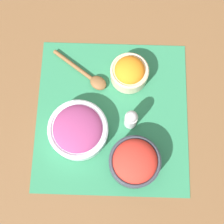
% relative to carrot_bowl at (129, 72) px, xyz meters
% --- Properties ---
extents(ground_plane, '(3.00, 3.00, 0.00)m').
position_rel_carrot_bowl_xyz_m(ground_plane, '(0.12, -0.05, -0.04)').
color(ground_plane, brown).
extents(placemat, '(0.45, 0.43, 0.00)m').
position_rel_carrot_bowl_xyz_m(placemat, '(0.12, -0.05, -0.04)').
color(placemat, '#2D7A51').
rests_on(placemat, ground_plane).
extents(carrot_bowl, '(0.11, 0.11, 0.07)m').
position_rel_carrot_bowl_xyz_m(carrot_bowl, '(0.00, 0.00, 0.00)').
color(carrot_bowl, beige).
rests_on(carrot_bowl, placemat).
extents(onion_bowl, '(0.17, 0.17, 0.07)m').
position_rel_carrot_bowl_xyz_m(onion_bowl, '(0.17, -0.14, -0.00)').
color(onion_bowl, silver).
rests_on(onion_bowl, placemat).
extents(tomato_bowl, '(0.14, 0.14, 0.09)m').
position_rel_carrot_bowl_xyz_m(tomato_bowl, '(0.26, 0.02, 0.01)').
color(tomato_bowl, '#333842').
rests_on(tomato_bowl, placemat).
extents(wooden_spoon, '(0.14, 0.17, 0.02)m').
position_rel_carrot_bowl_xyz_m(wooden_spoon, '(0.01, -0.11, -0.03)').
color(wooden_spoon, brown).
rests_on(wooden_spoon, placemat).
extents(pepper_shaker, '(0.04, 0.04, 0.09)m').
position_rel_carrot_bowl_xyz_m(pepper_shaker, '(0.14, 0.01, 0.01)').
color(pepper_shaker, silver).
rests_on(pepper_shaker, placemat).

